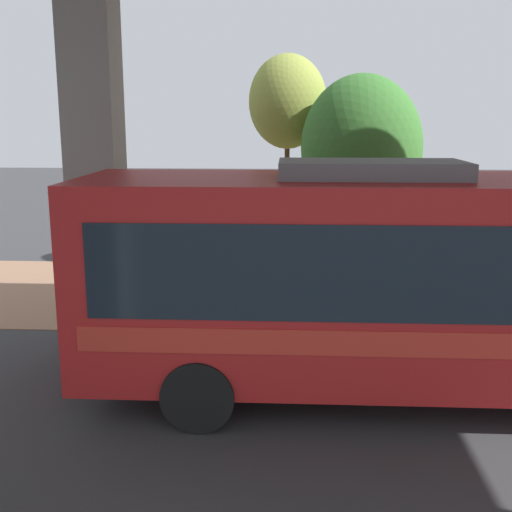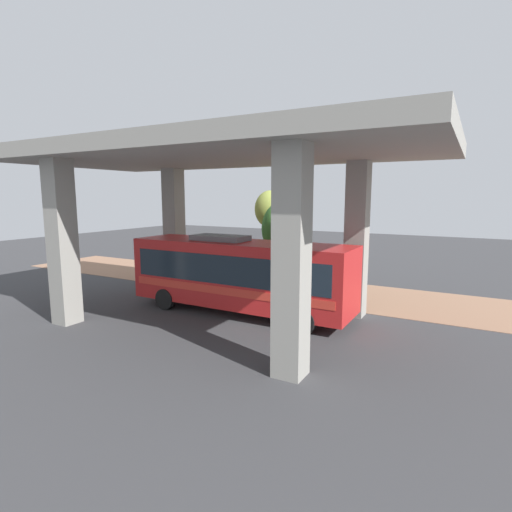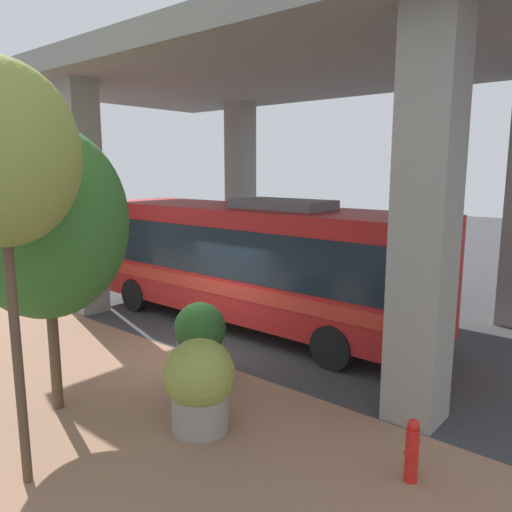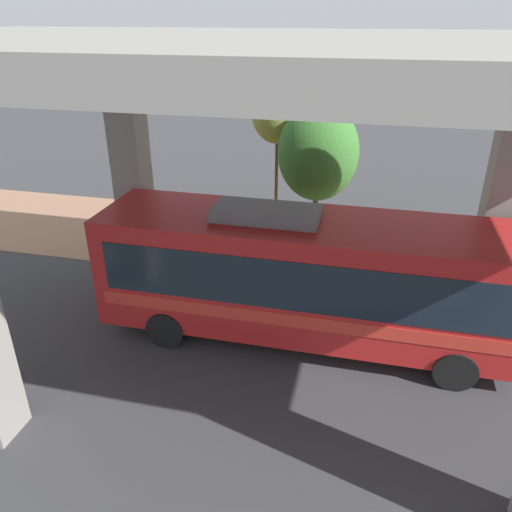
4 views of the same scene
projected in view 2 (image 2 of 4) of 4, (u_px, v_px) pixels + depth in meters
name	position (u px, v px, depth m)	size (l,w,h in m)	color
ground_plane	(259.00, 298.00, 21.02)	(80.00, 80.00, 0.00)	#38383A
sidewalk_strip	(283.00, 287.00, 23.61)	(6.00, 40.00, 0.02)	#936B51
overpass	(213.00, 168.00, 16.60)	(9.40, 18.38, 7.44)	gray
bus	(240.00, 272.00, 18.19)	(2.78, 10.45, 3.55)	#B21E1E
fire_hydrant	(186.00, 275.00, 24.90)	(0.39, 0.19, 0.95)	red
planter_front	(248.00, 279.00, 22.02)	(1.07, 1.07, 1.61)	gray
planter_middle	(239.00, 272.00, 24.05)	(1.20, 1.20, 1.58)	gray
street_tree_near	(270.00, 209.00, 25.32)	(1.96, 1.96, 5.70)	brown
street_tree_far	(285.00, 229.00, 23.44)	(2.82, 2.82, 5.13)	brown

